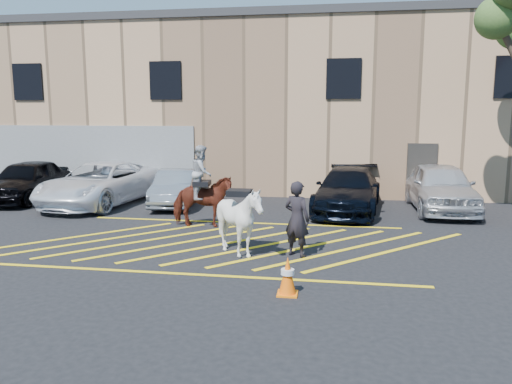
# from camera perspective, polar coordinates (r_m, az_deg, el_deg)

# --- Properties ---
(ground) EXTENTS (90.00, 90.00, 0.00)m
(ground) POSITION_cam_1_polar(r_m,az_deg,el_deg) (13.26, -3.36, -5.61)
(ground) COLOR black
(ground) RESTS_ON ground
(car_black_suv) EXTENTS (2.21, 4.71, 1.56)m
(car_black_suv) POSITION_cam_1_polar(r_m,az_deg,el_deg) (20.99, -24.72, 1.22)
(car_black_suv) COLOR black
(car_black_suv) RESTS_ON ground
(car_white_pickup) EXTENTS (3.22, 5.82, 1.54)m
(car_white_pickup) POSITION_cam_1_polar(r_m,az_deg,el_deg) (19.11, -17.32, 0.92)
(car_white_pickup) COLOR white
(car_white_pickup) RESTS_ON ground
(car_silver_sedan) EXTENTS (1.85, 4.02, 1.28)m
(car_silver_sedan) POSITION_cam_1_polar(r_m,az_deg,el_deg) (18.39, -9.08, 0.50)
(car_silver_sedan) COLOR gray
(car_silver_sedan) RESTS_ON ground
(car_blue_suv) EXTENTS (2.60, 5.23, 1.46)m
(car_blue_suv) POSITION_cam_1_polar(r_m,az_deg,el_deg) (17.31, 10.46, 0.22)
(car_blue_suv) COLOR black
(car_blue_suv) RESTS_ON ground
(car_white_suv) EXTENTS (1.97, 4.84, 1.65)m
(car_white_suv) POSITION_cam_1_polar(r_m,az_deg,el_deg) (18.24, 20.35, 0.55)
(car_white_suv) COLOR silver
(car_white_suv) RESTS_ON ground
(handler) EXTENTS (0.78, 0.68, 1.79)m
(handler) POSITION_cam_1_polar(r_m,az_deg,el_deg) (11.73, 4.70, -3.07)
(handler) COLOR black
(handler) RESTS_ON ground
(warehouse) EXTENTS (32.42, 10.20, 7.30)m
(warehouse) POSITION_cam_1_polar(r_m,az_deg,el_deg) (24.66, 2.66, 9.81)
(warehouse) COLOR tan
(warehouse) RESTS_ON ground
(hatching_zone) EXTENTS (12.60, 5.12, 0.01)m
(hatching_zone) POSITION_cam_1_polar(r_m,az_deg,el_deg) (12.98, -3.65, -5.91)
(hatching_zone) COLOR yellow
(hatching_zone) RESTS_ON ground
(mounted_bay) EXTENTS (1.89, 0.98, 2.42)m
(mounted_bay) POSITION_cam_1_polar(r_m,az_deg,el_deg) (14.70, -6.17, -0.28)
(mounted_bay) COLOR maroon
(mounted_bay) RESTS_ON ground
(saddled_white) EXTENTS (1.40, 1.56, 1.70)m
(saddled_white) POSITION_cam_1_polar(r_m,az_deg,el_deg) (11.74, -1.87, -3.25)
(saddled_white) COLOR silver
(saddled_white) RESTS_ON ground
(traffic_cone) EXTENTS (0.39, 0.39, 0.73)m
(traffic_cone) POSITION_cam_1_polar(r_m,az_deg,el_deg) (9.42, 3.63, -9.52)
(traffic_cone) COLOR orange
(traffic_cone) RESTS_ON ground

